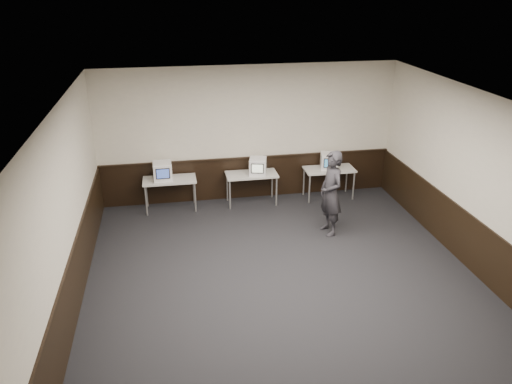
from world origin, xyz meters
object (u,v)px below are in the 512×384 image
desk_center (252,176)px  emac_left (163,171)px  desk_right (329,171)px  person (331,193)px  desk_left (170,182)px  emac_right (329,161)px  emac_center (258,166)px

desk_center → emac_left: bearing=-179.6°
desk_right → person: 1.87m
desk_left → desk_right: bearing=0.0°
desk_right → emac_left: bearing=-179.8°
desk_right → emac_right: (-0.02, -0.01, 0.27)m
desk_left → emac_left: (-0.14, -0.01, 0.28)m
emac_left → person: 3.82m
desk_left → desk_center: bearing=0.0°
desk_right → person: size_ratio=0.67×
desk_right → emac_center: size_ratio=2.46×
desk_right → emac_center: emac_center is taller
desk_center → emac_left: (-2.04, -0.01, 0.28)m
desk_left → emac_right: emac_right is taller
person → emac_right: bearing=153.4°
desk_left → emac_left: emac_left is taller
desk_center → person: person is taller
emac_left → emac_center: emac_left is taller
emac_left → person: size_ratio=0.25×
emac_right → person: size_ratio=0.27×
desk_left → desk_center: (1.90, 0.00, 0.00)m
desk_center → desk_right: (1.90, 0.00, 0.00)m
desk_right → person: bearing=-107.2°
emac_left → emac_center: 2.18m
emac_left → emac_right: (3.92, 0.00, -0.01)m
desk_center → desk_right: same height
person → emac_left: bearing=-127.4°
emac_left → emac_center: (2.18, -0.03, -0.01)m
desk_center → emac_center: size_ratio=2.46×
emac_right → desk_center: bearing=-167.7°
desk_center → emac_center: (0.14, -0.05, 0.26)m
emac_right → desk_right: bearing=31.4°
emac_center → emac_right: bearing=15.5°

